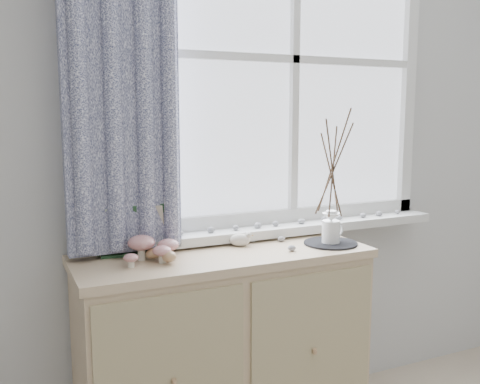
{
  "coord_description": "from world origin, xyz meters",
  "views": [
    {
      "loc": [
        -0.97,
        -0.18,
        1.41
      ],
      "look_at": [
        -0.1,
        1.7,
        1.1
      ],
      "focal_mm": 40.0,
      "sensor_mm": 36.0,
      "label": 1
    }
  ],
  "objects": [
    {
      "name": "sideboard",
      "position": [
        -0.15,
        1.75,
        0.43
      ],
      "size": [
        1.2,
        0.45,
        0.85
      ],
      "color": "tan",
      "rests_on": "ground"
    },
    {
      "name": "botanical_book",
      "position": [
        -0.48,
        1.85,
        0.96
      ],
      "size": [
        0.32,
        0.17,
        0.21
      ],
      "primitive_type": null,
      "rotation": [
        0.0,
        0.0,
        -0.15
      ],
      "color": "#204426",
      "rests_on": "sideboard"
    },
    {
      "name": "toadstool_cluster",
      "position": [
        -0.45,
        1.75,
        0.91
      ],
      "size": [
        0.23,
        0.16,
        0.1
      ],
      "color": "beige",
      "rests_on": "sideboard"
    },
    {
      "name": "wooden_eggs",
      "position": [
        -0.42,
        1.72,
        0.88
      ],
      "size": [
        0.09,
        0.11,
        0.07
      ],
      "color": "tan",
      "rests_on": "sideboard"
    },
    {
      "name": "songbird_figurine",
      "position": [
        -0.05,
        1.82,
        0.88
      ],
      "size": [
        0.13,
        0.09,
        0.06
      ],
      "primitive_type": null,
      "rotation": [
        0.0,
        0.0,
        -0.4
      ],
      "color": "beige",
      "rests_on": "sideboard"
    },
    {
      "name": "crocheted_doily",
      "position": [
        0.32,
        1.69,
        0.85
      ],
      "size": [
        0.23,
        0.23,
        0.01
      ],
      "primitive_type": "cylinder",
      "color": "black",
      "rests_on": "sideboard"
    },
    {
      "name": "twig_pitcher",
      "position": [
        0.32,
        1.69,
        1.19
      ],
      "size": [
        0.27,
        0.27,
        0.59
      ],
      "rotation": [
        0.0,
        0.0,
        0.42
      ],
      "color": "white",
      "rests_on": "crocheted_doily"
    },
    {
      "name": "sideboard_pebbles",
      "position": [
        0.15,
        1.75,
        0.86
      ],
      "size": [
        0.33,
        0.23,
        0.02
      ],
      "color": "gray",
      "rests_on": "sideboard"
    }
  ]
}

